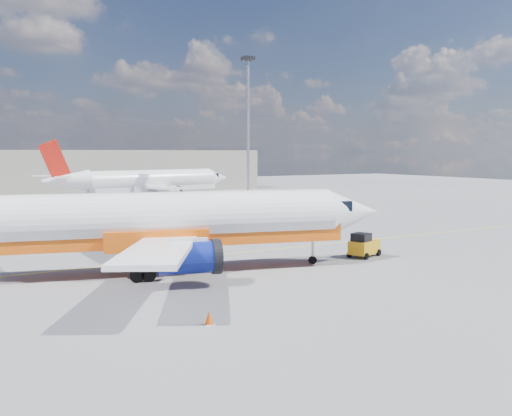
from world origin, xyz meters
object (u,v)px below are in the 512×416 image
main_jet (154,222)px  second_jet (147,182)px  gse_tug (364,245)px  traffic_cone (209,318)px

main_jet → second_jet: bearing=85.4°
gse_tug → second_jet: bearing=67.2°
traffic_cone → gse_tug: bearing=28.8°
second_jet → gse_tug: second_jet is taller
second_jet → traffic_cone: 63.83m
main_jet → traffic_cone: bearing=-84.0°
second_jet → main_jet: bearing=-117.5°
main_jet → traffic_cone: size_ratio=51.34×
main_jet → gse_tug: (15.27, -2.29, -2.43)m
gse_tug → traffic_cone: bearing=-172.3°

